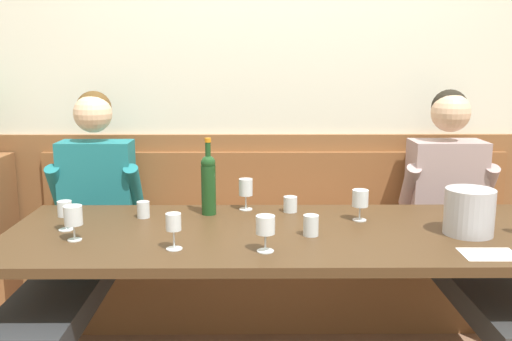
{
  "coord_description": "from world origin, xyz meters",
  "views": [
    {
      "loc": [
        -0.13,
        -2.25,
        1.48
      ],
      "look_at": [
        -0.11,
        0.44,
        0.94
      ],
      "focal_mm": 39.72,
      "sensor_mm": 36.0,
      "label": 1
    }
  ],
  "objects": [
    {
      "name": "person_center_right_seat",
      "position": [
        0.94,
        0.46,
        0.64
      ],
      "size": [
        0.5,
        1.33,
        1.31
      ],
      "color": "#333735",
      "rests_on": "ground"
    },
    {
      "name": "wine_glass_mid_left",
      "position": [
        0.36,
        0.27,
        0.84
      ],
      "size": [
        0.07,
        0.07,
        0.14
      ],
      "color": "silver",
      "rests_on": "dining_table"
    },
    {
      "name": "room_wall_back",
      "position": [
        0.0,
        1.09,
        1.4
      ],
      "size": [
        6.8,
        0.08,
        2.8
      ],
      "primitive_type": "cube",
      "color": "silver",
      "rests_on": "ground"
    },
    {
      "name": "tasting_sheet_left_guest",
      "position": [
        0.77,
        -0.2,
        0.74
      ],
      "size": [
        0.21,
        0.15,
        0.0
      ],
      "primitive_type": "cube",
      "rotation": [
        0.0,
        0.0,
        -0.01
      ],
      "color": "white",
      "rests_on": "dining_table"
    },
    {
      "name": "wine_glass_mid_right",
      "position": [
        -0.86,
        -0.01,
        0.84
      ],
      "size": [
        0.08,
        0.08,
        0.15
      ],
      "color": "silver",
      "rests_on": "dining_table"
    },
    {
      "name": "dining_table",
      "position": [
        0.0,
        0.11,
        0.67
      ],
      "size": [
        2.4,
        0.89,
        0.74
      ],
      "color": "#452F1A",
      "rests_on": "ground"
    },
    {
      "name": "water_tumbler_center",
      "position": [
        0.05,
        0.42,
        0.78
      ],
      "size": [
        0.07,
        0.07,
        0.08
      ],
      "primitive_type": "cylinder",
      "color": "silver",
      "rests_on": "dining_table"
    },
    {
      "name": "water_tumbler_right",
      "position": [
        -0.64,
        0.32,
        0.78
      ],
      "size": [
        0.06,
        0.06,
        0.08
      ],
      "primitive_type": "cylinder",
      "color": "silver",
      "rests_on": "dining_table"
    },
    {
      "name": "wine_glass_center_rear",
      "position": [
        -0.95,
        0.13,
        0.83
      ],
      "size": [
        0.06,
        0.06,
        0.13
      ],
      "color": "silver",
      "rests_on": "dining_table"
    },
    {
      "name": "water_tumbler_left",
      "position": [
        0.11,
        0.04,
        0.79
      ],
      "size": [
        0.07,
        0.07,
        0.09
      ],
      "primitive_type": "cylinder",
      "color": "silver",
      "rests_on": "dining_table"
    },
    {
      "name": "wine_glass_right_end",
      "position": [
        -0.44,
        -0.13,
        0.84
      ],
      "size": [
        0.06,
        0.06,
        0.15
      ],
      "color": "silver",
      "rests_on": "dining_table"
    },
    {
      "name": "ice_bucket",
      "position": [
        0.79,
        0.06,
        0.84
      ],
      "size": [
        0.21,
        0.21,
        0.2
      ],
      "primitive_type": "cylinder",
      "color": "#B0B0B6",
      "rests_on": "dining_table"
    },
    {
      "name": "wood_wainscot_panel",
      "position": [
        0.0,
        1.04,
        0.52
      ],
      "size": [
        6.8,
        0.03,
        1.04
      ],
      "primitive_type": "cube",
      "color": "brown",
      "rests_on": "ground"
    },
    {
      "name": "person_right_seat",
      "position": [
        -0.99,
        0.43,
        0.62
      ],
      "size": [
        0.5,
        1.32,
        1.3
      ],
      "color": "#28283F",
      "rests_on": "ground"
    },
    {
      "name": "wine_glass_by_bottle",
      "position": [
        -0.08,
        -0.16,
        0.84
      ],
      "size": [
        0.07,
        0.07,
        0.14
      ],
      "color": "silver",
      "rests_on": "dining_table"
    },
    {
      "name": "wine_glass_left_end",
      "position": [
        -0.16,
        0.46,
        0.85
      ],
      "size": [
        0.07,
        0.07,
        0.16
      ],
      "color": "silver",
      "rests_on": "dining_table"
    },
    {
      "name": "wine_bottle_green_tall",
      "position": [
        -0.34,
        0.38,
        0.9
      ],
      "size": [
        0.07,
        0.07,
        0.37
      ],
      "color": "#1B441C",
      "rests_on": "dining_table"
    },
    {
      "name": "wall_bench",
      "position": [
        0.0,
        0.83,
        0.28
      ],
      "size": [
        2.7,
        0.42,
        0.94
      ],
      "color": "brown",
      "rests_on": "ground"
    }
  ]
}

